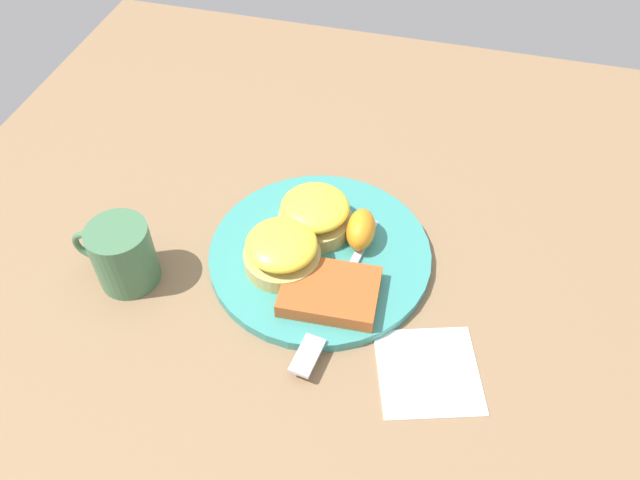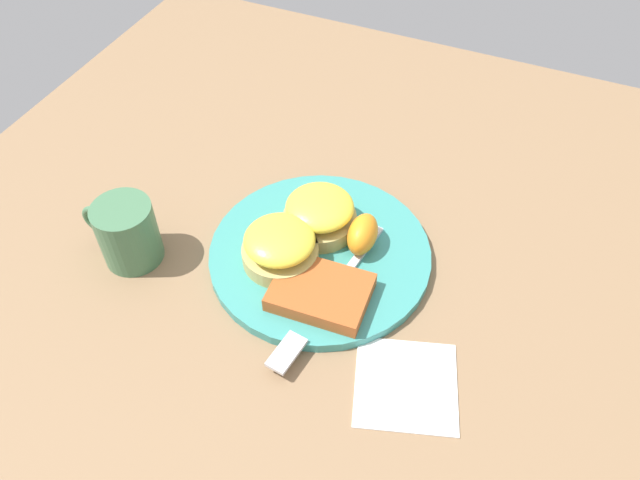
{
  "view_description": "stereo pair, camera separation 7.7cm",
  "coord_description": "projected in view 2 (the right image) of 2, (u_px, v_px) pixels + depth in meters",
  "views": [
    {
      "loc": [
        -0.13,
        0.49,
        0.61
      ],
      "look_at": [
        0.0,
        0.0,
        0.03
      ],
      "focal_mm": 35.0,
      "sensor_mm": 36.0,
      "label": 1
    },
    {
      "loc": [
        -0.2,
        0.47,
        0.61
      ],
      "look_at": [
        0.0,
        0.0,
        0.03
      ],
      "focal_mm": 35.0,
      "sensor_mm": 36.0,
      "label": 2
    }
  ],
  "objects": [
    {
      "name": "cup",
      "position": [
        127.0,
        233.0,
        0.76
      ],
      "size": [
        0.1,
        0.07,
        0.08
      ],
      "color": "#42704C",
      "rests_on": "ground_plane"
    },
    {
      "name": "ground_plane",
      "position": [
        320.0,
        258.0,
        0.79
      ],
      "size": [
        1.1,
        1.1,
        0.0
      ],
      "primitive_type": "plane",
      "color": "#846647"
    },
    {
      "name": "plate",
      "position": [
        320.0,
        254.0,
        0.79
      ],
      "size": [
        0.28,
        0.28,
        0.01
      ],
      "primitive_type": "cylinder",
      "color": "teal",
      "rests_on": "ground_plane"
    },
    {
      "name": "hashbrown_patty",
      "position": [
        321.0,
        292.0,
        0.73
      ],
      "size": [
        0.12,
        0.09,
        0.02
      ],
      "primitive_type": "cube",
      "rotation": [
        0.0,
        0.0,
        0.06
      ],
      "color": "#A44F22",
      "rests_on": "plate"
    },
    {
      "name": "napkin",
      "position": [
        406.0,
        384.0,
        0.67
      ],
      "size": [
        0.14,
        0.14,
        0.0
      ],
      "primitive_type": "cube",
      "rotation": [
        0.0,
        0.0,
        0.31
      ],
      "color": "white",
      "rests_on": "ground_plane"
    },
    {
      "name": "sandwich_benedict_right",
      "position": [
        280.0,
        246.0,
        0.75
      ],
      "size": [
        0.09,
        0.09,
        0.05
      ],
      "color": "tan",
      "rests_on": "plate"
    },
    {
      "name": "sandwich_benedict_left",
      "position": [
        320.0,
        214.0,
        0.79
      ],
      "size": [
        0.09,
        0.09,
        0.05
      ],
      "color": "tan",
      "rests_on": "plate"
    },
    {
      "name": "fork",
      "position": [
        324.0,
        302.0,
        0.73
      ],
      "size": [
        0.05,
        0.24,
        0.0
      ],
      "color": "silver",
      "rests_on": "plate"
    },
    {
      "name": "orange_wedge",
      "position": [
        363.0,
        234.0,
        0.77
      ],
      "size": [
        0.04,
        0.06,
        0.04
      ],
      "primitive_type": "ellipsoid",
      "rotation": [
        0.0,
        0.0,
        4.79
      ],
      "color": "orange",
      "rests_on": "plate"
    }
  ]
}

